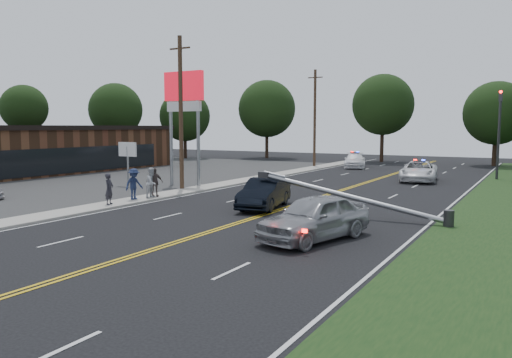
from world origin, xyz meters
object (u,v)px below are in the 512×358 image
Objects in this scene: bystander_a at (109,189)px; bystander_d at (154,182)px; bystander_c at (134,184)px; pylon_sign at (184,101)px; waiting_sedan at (315,217)px; emergency_a at (419,171)px; small_sign at (128,153)px; traffic_signal at (499,126)px; utility_pole_far at (315,118)px; bystander_b at (152,183)px; utility_pole_mid at (181,113)px; crashed_sedan at (264,193)px; emergency_b at (355,161)px.

bystander_d is (0.05, 3.46, 0.02)m from bystander_a.
bystander_a is 2.01m from bystander_c.
pylon_sign is at bearing 25.07° from bystander_c.
emergency_a is (-0.99, 22.52, -0.07)m from waiting_sedan.
waiting_sedan is (18.18, -9.08, -1.49)m from small_sign.
traffic_signal reaches higher than bystander_a.
pylon_sign reaches higher than bystander_d.
bystander_d is at bearing -131.23° from emergency_a.
bystander_a is at bearing -123.13° from traffic_signal.
waiting_sedan is 2.85× the size of bystander_c.
bystander_c is at bearing -88.30° from utility_pole_far.
emergency_a is at bearing -38.23° from bystander_b.
waiting_sedan is 2.93× the size of bystander_d.
crashed_sedan is at bearing -24.02° from utility_pole_mid.
pylon_sign reaches higher than crashed_sedan.
waiting_sedan is 22.54m from emergency_a.
small_sign is 13.66m from crashed_sedan.
bystander_c is at bearing -73.88° from pylon_sign.
emergency_a is 20.92m from bystander_b.
waiting_sedan is at bearing -117.49° from bystander_b.
traffic_signal is 4.17× the size of bystander_d.
bystander_b is at bearing -113.90° from emergency_b.
small_sign is at bearing 20.17° from bystander_a.
utility_pole_far is at bearing 86.28° from pylon_sign.
bystander_c is at bearing -114.36° from emergency_b.
utility_pole_mid is at bearing -140.62° from emergency_a.
utility_pole_mid reaches higher than bystander_c.
utility_pole_mid is 16.72m from waiting_sedan.
bystander_d is at bearing -33.45° from small_sign.
traffic_signal is 28.84m from bystander_c.
bystander_a is at bearing 171.02° from bystander_b.
bystander_d reaches higher than crashed_sedan.
utility_pole_far is 6.08× the size of bystander_a.
traffic_signal is 0.70× the size of utility_pole_far.
emergency_a is (-5.11, -4.56, -3.43)m from traffic_signal.
utility_pole_mid reaches higher than crashed_sedan.
bystander_c is (-11.58, -18.74, 0.22)m from emergency_a.
bystander_a is (-11.41, -20.75, 0.17)m from emergency_a.
small_sign is 7.84m from bystander_c.
emergency_a is at bearing -22.77° from bystander_c.
utility_pole_mid is at bearing -134.20° from traffic_signal.
bystander_c is (0.81, -5.31, -4.09)m from utility_pole_mid.
waiting_sedan is (14.68, -11.08, -5.15)m from pylon_sign.
utility_pole_far reaches higher than small_sign.
pylon_sign is at bearing 137.60° from crashed_sedan.
small_sign reaches higher than bystander_a.
crashed_sedan is at bearing -111.50° from emergency_a.
crashed_sedan is at bearing 148.88° from waiting_sedan.
waiting_sedan is 0.98× the size of emergency_b.
utility_pole_mid and utility_pole_far have the same top height.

